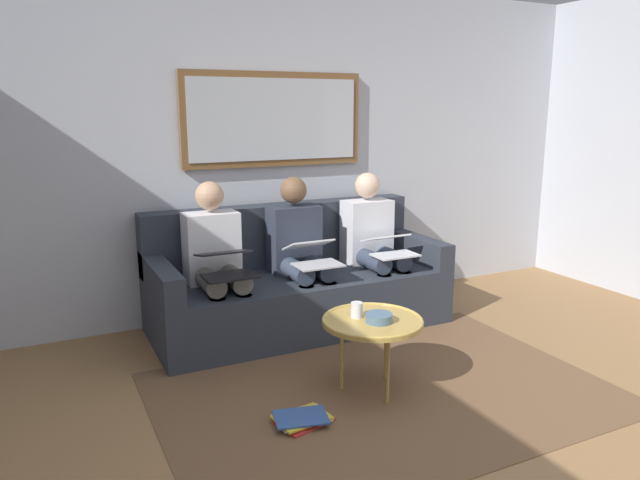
{
  "coord_description": "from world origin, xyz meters",
  "views": [
    {
      "loc": [
        1.77,
        1.89,
        1.65
      ],
      "look_at": [
        0.0,
        -1.7,
        0.75
      ],
      "focal_mm": 33.47,
      "sensor_mm": 36.0,
      "label": 1
    }
  ],
  "objects_px": {
    "person_right": "(216,259)",
    "framed_mirror": "(274,119)",
    "coffee_table": "(372,322)",
    "cup": "(357,310)",
    "couch": "(296,285)",
    "person_middle": "(299,249)",
    "laptop_silver": "(313,253)",
    "bowl": "(379,318)",
    "person_left": "(373,241)",
    "laptop_black": "(226,263)",
    "laptop_white": "(390,245)",
    "magazine_stack": "(302,418)"
  },
  "relations": [
    {
      "from": "laptop_black",
      "to": "cup",
      "type": "bearing_deg",
      "value": 122.2
    },
    {
      "from": "coffee_table",
      "to": "laptop_silver",
      "type": "xyz_separation_m",
      "value": [
        -0.05,
        -0.92,
        0.2
      ]
    },
    {
      "from": "person_right",
      "to": "laptop_black",
      "type": "relative_size",
      "value": 3.0
    },
    {
      "from": "bowl",
      "to": "magazine_stack",
      "type": "xyz_separation_m",
      "value": [
        0.54,
        0.11,
        -0.44
      ]
    },
    {
      "from": "person_left",
      "to": "person_middle",
      "type": "height_order",
      "value": "same"
    },
    {
      "from": "laptop_black",
      "to": "magazine_stack",
      "type": "bearing_deg",
      "value": 93.35
    },
    {
      "from": "cup",
      "to": "laptop_white",
      "type": "height_order",
      "value": "laptop_white"
    },
    {
      "from": "couch",
      "to": "framed_mirror",
      "type": "relative_size",
      "value": 1.49
    },
    {
      "from": "framed_mirror",
      "to": "laptop_white",
      "type": "bearing_deg",
      "value": 132.39
    },
    {
      "from": "laptop_black",
      "to": "person_left",
      "type": "bearing_deg",
      "value": -169.38
    },
    {
      "from": "laptop_silver",
      "to": "magazine_stack",
      "type": "relative_size",
      "value": 1.12
    },
    {
      "from": "couch",
      "to": "person_middle",
      "type": "height_order",
      "value": "person_middle"
    },
    {
      "from": "framed_mirror",
      "to": "bowl",
      "type": "distance_m",
      "value": 1.98
    },
    {
      "from": "laptop_silver",
      "to": "laptop_black",
      "type": "relative_size",
      "value": 1.01
    },
    {
      "from": "coffee_table",
      "to": "person_right",
      "type": "bearing_deg",
      "value": -63.0
    },
    {
      "from": "coffee_table",
      "to": "framed_mirror",
      "type": "bearing_deg",
      "value": -91.95
    },
    {
      "from": "couch",
      "to": "person_middle",
      "type": "bearing_deg",
      "value": 90.0
    },
    {
      "from": "framed_mirror",
      "to": "person_left",
      "type": "height_order",
      "value": "framed_mirror"
    },
    {
      "from": "laptop_white",
      "to": "person_right",
      "type": "xyz_separation_m",
      "value": [
        1.28,
        -0.24,
        -0.02
      ]
    },
    {
      "from": "laptop_white",
      "to": "person_right",
      "type": "bearing_deg",
      "value": -10.8
    },
    {
      "from": "person_middle",
      "to": "magazine_stack",
      "type": "distance_m",
      "value": 1.54
    },
    {
      "from": "person_middle",
      "to": "magazine_stack",
      "type": "bearing_deg",
      "value": 66.19
    },
    {
      "from": "framed_mirror",
      "to": "laptop_silver",
      "type": "xyz_separation_m",
      "value": [
        0.0,
        0.69,
        -0.92
      ]
    },
    {
      "from": "framed_mirror",
      "to": "magazine_stack",
      "type": "bearing_deg",
      "value": 71.89
    },
    {
      "from": "person_middle",
      "to": "person_right",
      "type": "bearing_deg",
      "value": 0.0
    },
    {
      "from": "bowl",
      "to": "couch",
      "type": "bearing_deg",
      "value": -91.84
    },
    {
      "from": "bowl",
      "to": "laptop_white",
      "type": "distance_m",
      "value": 1.18
    },
    {
      "from": "bowl",
      "to": "person_right",
      "type": "bearing_deg",
      "value": -63.43
    },
    {
      "from": "laptop_silver",
      "to": "couch",
      "type": "bearing_deg",
      "value": -90.0
    },
    {
      "from": "coffee_table",
      "to": "laptop_silver",
      "type": "height_order",
      "value": "laptop_silver"
    },
    {
      "from": "laptop_silver",
      "to": "magazine_stack",
      "type": "distance_m",
      "value": 1.36
    },
    {
      "from": "laptop_white",
      "to": "magazine_stack",
      "type": "xyz_separation_m",
      "value": [
        1.22,
        1.06,
        -0.6
      ]
    },
    {
      "from": "cup",
      "to": "person_left",
      "type": "bearing_deg",
      "value": -125.18
    },
    {
      "from": "bowl",
      "to": "person_middle",
      "type": "relative_size",
      "value": 0.14
    },
    {
      "from": "couch",
      "to": "laptop_white",
      "type": "distance_m",
      "value": 0.78
    },
    {
      "from": "laptop_white",
      "to": "person_left",
      "type": "bearing_deg",
      "value": -90.0
    },
    {
      "from": "coffee_table",
      "to": "cup",
      "type": "distance_m",
      "value": 0.11
    },
    {
      "from": "person_right",
      "to": "magazine_stack",
      "type": "height_order",
      "value": "person_right"
    },
    {
      "from": "coffee_table",
      "to": "person_left",
      "type": "height_order",
      "value": "person_left"
    },
    {
      "from": "coffee_table",
      "to": "person_left",
      "type": "xyz_separation_m",
      "value": [
        -0.69,
        -1.15,
        0.18
      ]
    },
    {
      "from": "couch",
      "to": "coffee_table",
      "type": "bearing_deg",
      "value": 87.43
    },
    {
      "from": "person_right",
      "to": "framed_mirror",
      "type": "bearing_deg",
      "value": -144.48
    },
    {
      "from": "cup",
      "to": "magazine_stack",
      "type": "relative_size",
      "value": 0.26
    },
    {
      "from": "person_middle",
      "to": "laptop_white",
      "type": "bearing_deg",
      "value": 159.11
    },
    {
      "from": "coffee_table",
      "to": "person_middle",
      "type": "xyz_separation_m",
      "value": [
        -0.05,
        -1.15,
        0.18
      ]
    },
    {
      "from": "laptop_white",
      "to": "magazine_stack",
      "type": "bearing_deg",
      "value": 41.16
    },
    {
      "from": "couch",
      "to": "laptop_black",
      "type": "distance_m",
      "value": 0.78
    },
    {
      "from": "couch",
      "to": "framed_mirror",
      "type": "height_order",
      "value": "framed_mirror"
    },
    {
      "from": "couch",
      "to": "person_right",
      "type": "height_order",
      "value": "person_right"
    },
    {
      "from": "framed_mirror",
      "to": "laptop_white",
      "type": "xyz_separation_m",
      "value": [
        -0.64,
        0.7,
        -0.92
      ]
    }
  ]
}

